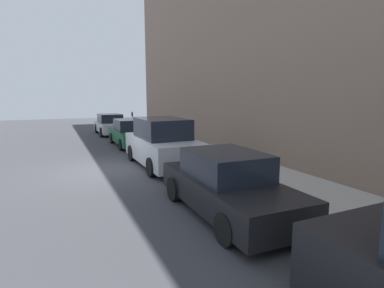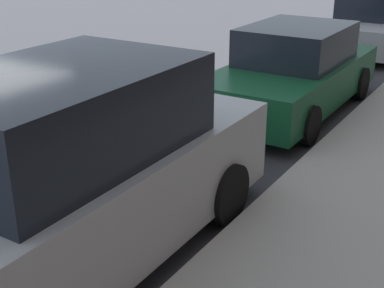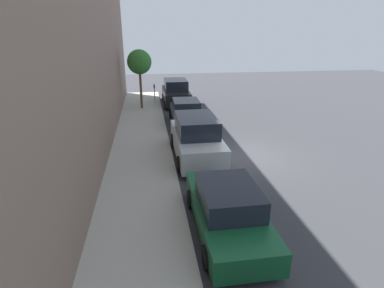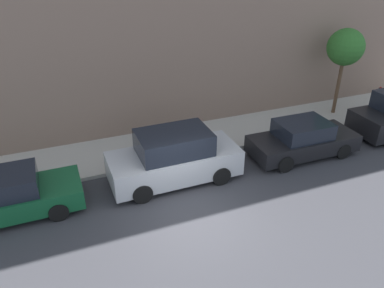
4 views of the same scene
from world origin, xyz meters
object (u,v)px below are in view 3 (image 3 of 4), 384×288
at_px(parked_suv_third, 196,138).
at_px(street_tree, 139,62).
at_px(parked_suv_nearest, 176,93).
at_px(parked_sedan_fourth, 227,210).
at_px(parking_meter_near, 154,91).
at_px(parked_sedan_second, 186,112).

xyz_separation_m(parked_suv_third, street_tree, (2.59, -9.57, 2.55)).
height_order(parked_suv_nearest, street_tree, street_tree).
bearing_deg(parked_sedan_fourth, parking_meter_near, -84.77).
bearing_deg(parked_suv_nearest, parked_sedan_second, 90.99).
distance_m(parked_sedan_second, parking_meter_near, 6.05).
xyz_separation_m(parked_sedan_second, parked_suv_third, (0.24, 5.53, 0.21)).
height_order(parked_sedan_fourth, street_tree, street_tree).
bearing_deg(parked_sedan_second, parked_sedan_fourth, 88.72).
xyz_separation_m(parked_suv_nearest, parked_suv_third, (0.14, 11.11, -0.00)).
bearing_deg(parked_sedan_second, street_tree, -55.07).
height_order(parked_sedan_second, parked_sedan_fourth, same).
bearing_deg(parked_suv_nearest, parked_sedan_fourth, 89.48).
relative_size(parked_sedan_second, parking_meter_near, 3.05).
relative_size(parked_suv_nearest, street_tree, 1.13).
relative_size(parked_sedan_second, parked_sedan_fourth, 1.01).
bearing_deg(parked_suv_nearest, parked_suv_third, 89.28).
relative_size(parked_suv_third, parked_sedan_fourth, 1.07).
xyz_separation_m(parked_sedan_second, parking_meter_near, (1.80, -5.77, 0.34)).
xyz_separation_m(parked_suv_nearest, parked_sedan_fourth, (0.15, 16.76, -0.21)).
distance_m(parked_suv_third, parking_meter_near, 11.41).
height_order(parked_suv_third, parking_meter_near, parked_suv_third).
bearing_deg(parked_sedan_fourth, parked_suv_third, -90.13).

